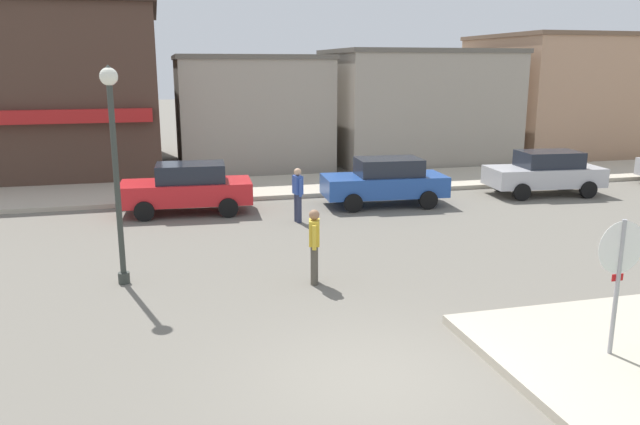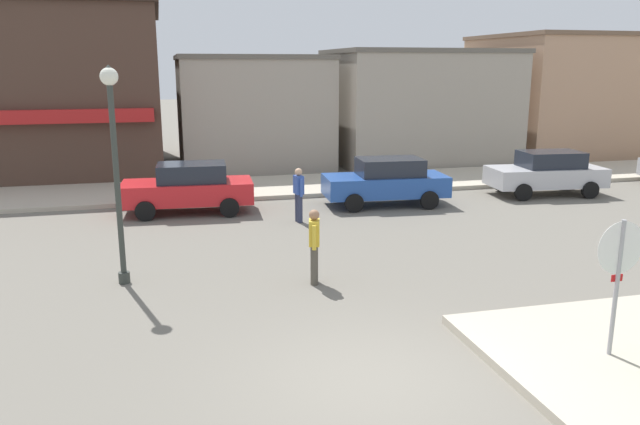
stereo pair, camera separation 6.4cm
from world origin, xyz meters
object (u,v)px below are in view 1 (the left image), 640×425
at_px(stop_sign, 619,270).
at_px(parked_car_third, 545,172).
at_px(pedestrian_crossing_far, 314,244).
at_px(pedestrian_crossing_near, 298,193).
at_px(lamp_post, 114,145).
at_px(parked_car_second, 385,181).
at_px(parked_car_nearest, 188,187).

relative_size(stop_sign, parked_car_third, 0.56).
bearing_deg(pedestrian_crossing_far, pedestrian_crossing_near, 81.22).
xyz_separation_m(stop_sign, lamp_post, (-7.51, 5.67, 1.44)).
distance_m(lamp_post, pedestrian_crossing_far, 4.56).
bearing_deg(parked_car_second, pedestrian_crossing_far, -121.01).
xyz_separation_m(lamp_post, pedestrian_crossing_far, (3.92, -1.01, -2.09)).
distance_m(parked_car_third, pedestrian_crossing_far, 12.41).
bearing_deg(parked_car_second, lamp_post, -144.09).
xyz_separation_m(stop_sign, pedestrian_crossing_near, (-2.77, 9.96, -0.65)).
height_order(parked_car_third, pedestrian_crossing_far, pedestrian_crossing_far).
bearing_deg(stop_sign, pedestrian_crossing_near, 105.54).
bearing_deg(parked_car_second, parked_car_third, 1.85).
height_order(stop_sign, parked_car_third, stop_sign).
xyz_separation_m(lamp_post, pedestrian_crossing_near, (4.74, 4.28, -2.09)).
xyz_separation_m(lamp_post, parked_car_third, (14.15, 6.01, -2.15)).
bearing_deg(parked_car_third, lamp_post, -156.99).
distance_m(stop_sign, lamp_post, 9.52).
bearing_deg(parked_car_third, pedestrian_crossing_far, -145.52).
bearing_deg(lamp_post, parked_car_third, 23.01).
height_order(stop_sign, parked_car_second, stop_sign).
bearing_deg(lamp_post, pedestrian_crossing_far, -14.46).
relative_size(stop_sign, pedestrian_crossing_near, 1.43).
relative_size(lamp_post, parked_car_nearest, 1.11).
height_order(parked_car_nearest, pedestrian_crossing_far, pedestrian_crossing_far).
xyz_separation_m(parked_car_second, pedestrian_crossing_near, (-3.28, -1.53, 0.06)).
xyz_separation_m(parked_car_second, parked_car_third, (6.12, 0.20, 0.00)).
relative_size(stop_sign, parked_car_nearest, 0.56).
bearing_deg(pedestrian_crossing_far, stop_sign, -52.41).
height_order(lamp_post, pedestrian_crossing_near, lamp_post).
relative_size(lamp_post, pedestrian_crossing_near, 2.82).
bearing_deg(parked_car_third, parked_car_nearest, 178.70).
bearing_deg(stop_sign, parked_car_second, 87.43).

